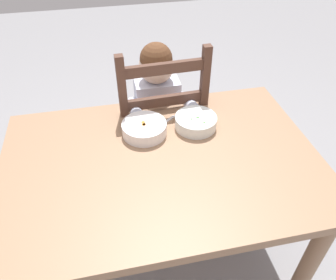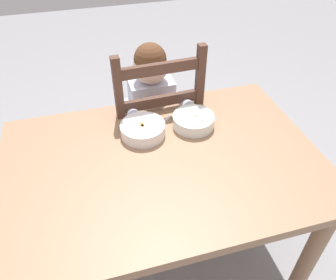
# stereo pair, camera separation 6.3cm
# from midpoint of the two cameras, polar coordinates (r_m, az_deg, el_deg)

# --- Properties ---
(ground_plane) EXTENTS (8.00, 8.00, 0.00)m
(ground_plane) POSITION_cam_midpoint_polar(r_m,az_deg,el_deg) (1.85, 0.23, -19.41)
(ground_plane) COLOR gray
(dining_table) EXTENTS (1.25, 0.85, 0.71)m
(dining_table) POSITION_cam_midpoint_polar(r_m,az_deg,el_deg) (1.36, 0.30, -6.55)
(dining_table) COLOR #997354
(dining_table) RESTS_ON ground
(dining_chair) EXTENTS (0.44, 0.44, 1.00)m
(dining_chair) POSITION_cam_midpoint_polar(r_m,az_deg,el_deg) (1.80, -0.55, 1.66)
(dining_chair) COLOR #503428
(dining_chair) RESTS_ON ground
(child_figure) EXTENTS (0.32, 0.31, 0.96)m
(child_figure) POSITION_cam_midpoint_polar(r_m,az_deg,el_deg) (1.70, -0.63, 5.92)
(child_figure) COLOR silver
(child_figure) RESTS_ON ground
(bowl_of_peas) EXTENTS (0.18, 0.18, 0.05)m
(bowl_of_peas) POSITION_cam_midpoint_polar(r_m,az_deg,el_deg) (1.44, 6.09, 3.18)
(bowl_of_peas) COLOR white
(bowl_of_peas) RESTS_ON dining_table
(bowl_of_carrots) EXTENTS (0.19, 0.19, 0.05)m
(bowl_of_carrots) POSITION_cam_midpoint_polar(r_m,az_deg,el_deg) (1.39, -2.82, 2.04)
(bowl_of_carrots) COLOR white
(bowl_of_carrots) RESTS_ON dining_table
(spoon) EXTENTS (0.12, 0.10, 0.01)m
(spoon) POSITION_cam_midpoint_polar(r_m,az_deg,el_deg) (1.45, -0.09, 2.53)
(spoon) COLOR silver
(spoon) RESTS_ON dining_table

